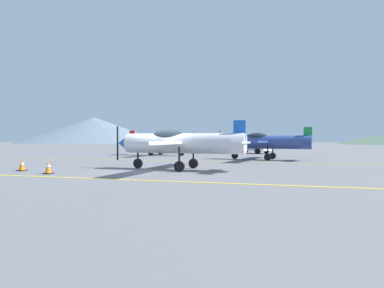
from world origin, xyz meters
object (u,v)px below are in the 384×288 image
(airplane_mid, at_px, (264,142))
(car_sedan, at_px, (252,146))
(traffic_cone_front, at_px, (48,167))
(traffic_cone_side, at_px, (22,165))
(airplane_far, at_px, (160,141))
(airplane_near, at_px, (178,143))

(airplane_mid, relative_size, car_sedan, 1.79)
(car_sedan, xyz_separation_m, traffic_cone_front, (-7.05, -24.43, -0.56))
(airplane_mid, bearing_deg, car_sedan, 99.42)
(traffic_cone_front, bearing_deg, traffic_cone_side, 159.36)
(airplane_mid, xyz_separation_m, traffic_cone_side, (-11.18, -12.21, -1.11))
(airplane_far, bearing_deg, traffic_cone_front, -85.70)
(traffic_cone_side, bearing_deg, airplane_mid, 47.52)
(airplane_mid, height_order, airplane_far, same)
(traffic_cone_side, bearing_deg, airplane_far, 86.75)
(airplane_near, height_order, car_sedan, airplane_near)
(traffic_cone_front, xyz_separation_m, traffic_cone_side, (-2.24, 0.85, 0.00))
(airplane_near, height_order, traffic_cone_front, airplane_near)
(airplane_near, relative_size, car_sedan, 1.79)
(airplane_near, height_order, traffic_cone_side, airplane_near)
(traffic_cone_front, height_order, traffic_cone_side, same)
(airplane_mid, distance_m, traffic_cone_front, 15.86)
(airplane_mid, height_order, traffic_cone_side, airplane_mid)
(airplane_far, relative_size, traffic_cone_front, 14.05)
(airplane_near, distance_m, airplane_far, 15.28)
(airplane_far, distance_m, traffic_cone_side, 16.57)
(airplane_mid, relative_size, airplane_far, 1.00)
(airplane_mid, relative_size, traffic_cone_front, 14.04)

